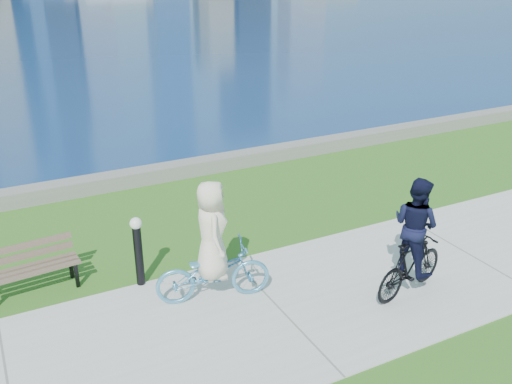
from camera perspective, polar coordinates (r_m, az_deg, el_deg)
ground at (r=9.20m, az=2.42°, el=-11.72°), size 320.00×320.00×0.00m
concrete_path at (r=9.19m, az=2.42°, el=-11.67°), size 80.00×3.50×0.02m
seawall at (r=14.22m, az=-9.92°, el=1.83°), size 90.00×0.50×0.35m
park_bench at (r=10.09m, az=-21.87°, el=-6.81°), size 1.62×0.68×0.82m
bollard_lamp at (r=9.65m, az=-11.72°, el=-5.42°), size 0.20×0.20×1.26m
cyclist_woman at (r=9.07m, az=-4.38°, el=-6.52°), size 1.05×1.95×2.04m
cyclist_man at (r=9.49m, az=15.42°, el=-5.25°), size 0.82×1.68×2.03m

